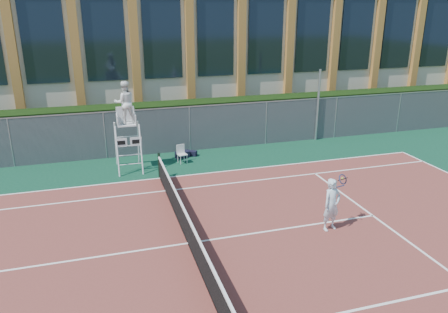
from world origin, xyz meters
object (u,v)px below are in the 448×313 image
object	(u,v)px
plastic_chair	(181,152)
umpire_chair	(125,105)
tennis_player	(332,204)
steel_pole	(318,105)

from	to	relation	value
plastic_chair	umpire_chair	bearing A→B (deg)	-176.35
umpire_chair	tennis_player	distance (m)	9.56
steel_pole	plastic_chair	distance (m)	7.86
steel_pole	tennis_player	size ratio (longest dim) A/B	2.18
steel_pole	tennis_player	bearing A→B (deg)	-115.35
steel_pole	umpire_chair	bearing A→B (deg)	-170.59
steel_pole	plastic_chair	size ratio (longest dim) A/B	4.51
umpire_chair	tennis_player	world-z (taller)	umpire_chair
tennis_player	plastic_chair	bearing A→B (deg)	113.18
steel_pole	umpire_chair	size ratio (longest dim) A/B	0.96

